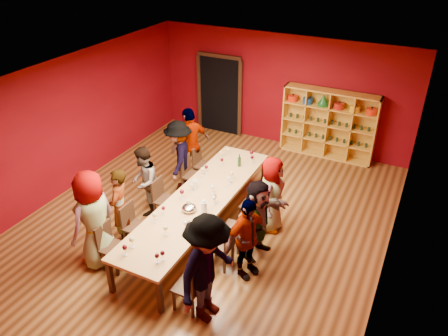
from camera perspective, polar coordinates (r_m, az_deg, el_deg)
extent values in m
cube|color=#5A3618|center=(9.00, -3.07, -8.00)|extent=(7.10, 9.10, 0.02)
cube|color=#68050E|center=(11.93, 7.53, 9.97)|extent=(7.10, 0.02, 3.00)
cube|color=#68050E|center=(10.21, -20.83, 4.71)|extent=(0.02, 9.10, 3.00)
cube|color=#68050E|center=(7.33, 21.42, -5.67)|extent=(0.02, 9.10, 3.00)
cube|color=silver|center=(7.54, -3.69, 10.45)|extent=(7.10, 9.10, 0.02)
cube|color=#B4864B|center=(8.57, -3.20, -4.15)|extent=(1.10, 4.50, 0.06)
cube|color=black|center=(7.68, -14.62, -13.56)|extent=(0.08, 0.08, 0.69)
cube|color=black|center=(10.60, 0.29, 0.70)|extent=(0.08, 0.08, 0.69)
cube|color=black|center=(7.21, -8.38, -16.27)|extent=(0.08, 0.08, 0.69)
cube|color=black|center=(10.26, 5.21, -0.49)|extent=(0.08, 0.08, 0.69)
cube|color=black|center=(12.66, -0.47, 9.49)|extent=(1.20, 0.14, 2.20)
cube|color=black|center=(12.25, -0.65, 14.43)|extent=(1.32, 0.06, 0.10)
cube|color=black|center=(12.90, -3.23, 9.82)|extent=(0.10, 0.06, 2.20)
cube|color=black|center=(12.34, 2.10, 8.91)|extent=(0.10, 0.06, 2.20)
cube|color=gold|center=(11.88, 7.96, 6.74)|extent=(0.04, 0.40, 1.80)
cube|color=gold|center=(11.43, 19.18, 4.35)|extent=(0.04, 0.40, 1.80)
cube|color=gold|center=(11.28, 14.00, 9.67)|extent=(2.40, 0.40, 0.04)
cube|color=gold|center=(11.97, 12.98, 1.76)|extent=(2.40, 0.40, 0.04)
cube|color=gold|center=(11.77, 13.71, 5.93)|extent=(2.40, 0.02, 1.80)
cube|color=gold|center=(11.78, 13.22, 3.60)|extent=(2.36, 0.38, 0.03)
cube|color=gold|center=(11.60, 13.47, 5.59)|extent=(2.36, 0.38, 0.03)
cube|color=gold|center=(11.42, 13.73, 7.65)|extent=(2.36, 0.38, 0.03)
cube|color=gold|center=(11.72, 10.64, 6.19)|extent=(0.03, 0.38, 1.76)
cube|color=gold|center=(11.60, 13.47, 5.59)|extent=(0.03, 0.38, 1.76)
cube|color=gold|center=(11.50, 16.35, 4.97)|extent=(0.03, 0.38, 1.76)
cylinder|color=red|center=(11.63, 8.99, 9.01)|extent=(0.26, 0.26, 0.15)
sphere|color=black|center=(11.59, 9.02, 9.45)|extent=(0.05, 0.05, 0.05)
cylinder|color=#16479D|center=(11.52, 10.89, 8.65)|extent=(0.26, 0.26, 0.15)
sphere|color=black|center=(11.49, 10.93, 9.09)|extent=(0.05, 0.05, 0.05)
cylinder|color=#19672A|center=(11.44, 12.80, 8.10)|extent=(0.26, 0.26, 0.08)
cone|color=#19672A|center=(11.39, 12.88, 8.80)|extent=(0.24, 0.24, 0.22)
cylinder|color=#AD2013|center=(11.36, 14.77, 7.87)|extent=(0.26, 0.26, 0.15)
sphere|color=black|center=(11.32, 14.83, 8.31)|extent=(0.05, 0.05, 0.05)
cylinder|color=yellow|center=(11.29, 16.74, 7.46)|extent=(0.26, 0.26, 0.15)
sphere|color=black|center=(11.26, 16.81, 7.90)|extent=(0.05, 0.05, 0.05)
cylinder|color=red|center=(11.24, 18.73, 7.03)|extent=(0.26, 0.26, 0.15)
sphere|color=black|center=(11.21, 18.81, 7.48)|extent=(0.05, 0.05, 0.05)
cylinder|color=#1A301F|center=(11.99, 8.55, 4.90)|extent=(0.07, 0.07, 0.10)
cylinder|color=#1A301F|center=(11.94, 9.39, 4.72)|extent=(0.07, 0.07, 0.10)
cylinder|color=#1A301F|center=(11.89, 10.24, 4.54)|extent=(0.07, 0.07, 0.10)
cylinder|color=#1A301F|center=(11.85, 11.09, 4.36)|extent=(0.07, 0.07, 0.10)
cylinder|color=#1A301F|center=(11.81, 11.95, 4.17)|extent=(0.07, 0.07, 0.10)
cylinder|color=#1A301F|center=(11.77, 12.81, 3.98)|extent=(0.07, 0.07, 0.10)
cylinder|color=#1A301F|center=(11.74, 13.68, 3.79)|extent=(0.07, 0.07, 0.10)
cylinder|color=#1A301F|center=(11.71, 14.55, 3.60)|extent=(0.07, 0.07, 0.10)
cylinder|color=#1A301F|center=(11.68, 15.42, 3.41)|extent=(0.07, 0.07, 0.10)
cylinder|color=#1A301F|center=(11.65, 16.30, 3.21)|extent=(0.07, 0.07, 0.10)
cylinder|color=#1A301F|center=(11.63, 17.19, 3.02)|extent=(0.07, 0.07, 0.10)
cylinder|color=#1A301F|center=(11.61, 18.07, 2.82)|extent=(0.07, 0.07, 0.10)
cylinder|color=#1A301F|center=(11.81, 8.71, 6.88)|extent=(0.07, 0.07, 0.10)
cylinder|color=#1A301F|center=(11.76, 9.57, 6.70)|extent=(0.07, 0.07, 0.10)
cylinder|color=#1A301F|center=(11.71, 10.43, 6.53)|extent=(0.07, 0.07, 0.10)
cylinder|color=#1A301F|center=(11.67, 11.30, 6.35)|extent=(0.07, 0.07, 0.10)
cylinder|color=#1A301F|center=(11.63, 12.18, 6.17)|extent=(0.07, 0.07, 0.10)
cylinder|color=#1A301F|center=(11.59, 13.05, 5.98)|extent=(0.07, 0.07, 0.10)
cylinder|color=#1A301F|center=(11.55, 13.94, 5.80)|extent=(0.07, 0.07, 0.10)
cylinder|color=#1A301F|center=(11.52, 14.83, 5.61)|extent=(0.07, 0.07, 0.10)
cylinder|color=#1A301F|center=(11.49, 15.72, 5.41)|extent=(0.07, 0.07, 0.10)
cylinder|color=#1A301F|center=(11.47, 16.62, 5.22)|extent=(0.07, 0.07, 0.10)
cylinder|color=#1A301F|center=(11.44, 17.52, 5.02)|extent=(0.07, 0.07, 0.10)
cylinder|color=#1A301F|center=(11.42, 18.42, 4.83)|extent=(0.07, 0.07, 0.10)
cube|color=black|center=(8.09, -14.21, -10.10)|extent=(0.42, 0.42, 0.04)
cube|color=black|center=(8.05, -15.48, -8.35)|extent=(0.04, 0.40, 0.44)
cube|color=black|center=(8.24, -15.70, -11.57)|extent=(0.04, 0.04, 0.41)
cube|color=black|center=(8.05, -13.83, -12.39)|extent=(0.04, 0.04, 0.41)
cube|color=black|center=(8.42, -14.19, -10.27)|extent=(0.04, 0.04, 0.41)
cube|color=black|center=(8.24, -12.33, -11.03)|extent=(0.04, 0.04, 0.41)
imported|color=#121933|center=(7.99, -16.66, -6.45)|extent=(0.58, 0.96, 1.88)
cube|color=black|center=(8.49, -11.34, -7.58)|extent=(0.42, 0.42, 0.04)
cube|color=black|center=(8.45, -12.54, -5.90)|extent=(0.04, 0.40, 0.44)
cube|color=black|center=(8.61, -12.79, -9.04)|extent=(0.04, 0.04, 0.41)
cube|color=black|center=(8.43, -10.94, -9.75)|extent=(0.04, 0.04, 0.41)
cube|color=black|center=(8.81, -11.43, -7.83)|extent=(0.04, 0.04, 0.41)
cube|color=black|center=(8.64, -9.61, -8.50)|extent=(0.04, 0.04, 0.41)
imported|color=#525258|center=(8.46, -13.45, -4.94)|extent=(0.59, 0.69, 1.58)
cube|color=black|center=(9.13, -7.60, -4.22)|extent=(0.42, 0.42, 0.04)
cube|color=black|center=(9.10, -8.70, -2.65)|extent=(0.04, 0.40, 0.44)
cube|color=black|center=(9.23, -8.97, -5.62)|extent=(0.04, 0.04, 0.41)
cube|color=black|center=(9.07, -7.19, -6.21)|extent=(0.04, 0.04, 0.41)
cube|color=black|center=(9.45, -7.81, -4.57)|extent=(0.04, 0.04, 0.41)
cube|color=black|center=(9.29, -6.05, -5.12)|extent=(0.04, 0.04, 0.41)
imported|color=silver|center=(9.22, -10.40, -1.70)|extent=(0.67, 0.84, 1.52)
cube|color=black|center=(9.92, -4.08, -1.01)|extent=(0.42, 0.42, 0.04)
cube|color=black|center=(9.89, -5.08, 0.44)|extent=(0.04, 0.40, 0.44)
cube|color=black|center=(9.99, -5.37, -2.34)|extent=(0.04, 0.04, 0.41)
cube|color=black|center=(9.84, -3.67, -2.82)|extent=(0.04, 0.04, 0.41)
cube|color=black|center=(10.24, -4.38, -1.43)|extent=(0.04, 0.04, 0.41)
cube|color=black|center=(10.09, -2.71, -1.89)|extent=(0.04, 0.04, 0.41)
imported|color=pink|center=(9.88, -5.90, 1.52)|extent=(0.84, 1.18, 1.69)
cube|color=black|center=(10.31, -2.62, 0.33)|extent=(0.42, 0.42, 0.04)
cube|color=black|center=(10.28, -3.58, 1.72)|extent=(0.04, 0.40, 0.44)
cube|color=black|center=(10.37, -3.87, -0.96)|extent=(0.04, 0.04, 0.41)
cube|color=black|center=(10.22, -2.22, -1.40)|extent=(0.04, 0.04, 0.41)
cube|color=black|center=(10.62, -2.95, -0.12)|extent=(0.04, 0.04, 0.41)
cube|color=black|center=(10.48, -1.33, -0.54)|extent=(0.04, 0.04, 0.41)
imported|color=#48484D|center=(10.24, -4.40, 3.07)|extent=(0.86, 1.17, 1.81)
cube|color=black|center=(7.19, -4.70, -15.22)|extent=(0.42, 0.42, 0.04)
cube|color=black|center=(6.95, -3.40, -14.34)|extent=(0.04, 0.40, 0.44)
cube|color=black|center=(7.32, -6.53, -16.84)|extent=(0.04, 0.04, 0.41)
cube|color=black|center=(7.19, -4.13, -17.79)|extent=(0.04, 0.04, 0.41)
cube|color=black|center=(7.51, -5.10, -15.19)|extent=(0.04, 0.04, 0.41)
cube|color=black|center=(7.38, -2.75, -16.06)|extent=(0.04, 0.04, 0.41)
imported|color=#C8868C|center=(6.69, -2.15, -13.11)|extent=(0.65, 1.28, 1.90)
cube|color=black|center=(7.90, -0.51, -10.13)|extent=(0.42, 0.42, 0.04)
cube|color=black|center=(7.68, 0.76, -9.16)|extent=(0.04, 0.40, 0.44)
cube|color=black|center=(7.99, -2.18, -11.71)|extent=(0.04, 0.04, 0.41)
cube|color=black|center=(7.88, 0.05, -12.45)|extent=(0.04, 0.04, 0.41)
cube|color=black|center=(8.22, -1.03, -10.31)|extent=(0.04, 0.04, 0.41)
cube|color=black|center=(8.11, 1.14, -11.00)|extent=(0.04, 0.04, 0.41)
imported|color=#454549|center=(7.51, 2.97, -9.19)|extent=(0.75, 1.00, 1.56)
cube|color=black|center=(8.30, 1.30, -7.85)|extent=(0.42, 0.42, 0.04)
cube|color=black|center=(8.09, 2.54, -6.87)|extent=(0.04, 0.40, 0.44)
cube|color=black|center=(8.38, -0.29, -9.39)|extent=(0.04, 0.04, 0.41)
cube|color=black|center=(8.27, 1.85, -10.05)|extent=(0.04, 0.04, 0.41)
cube|color=black|center=(8.62, 0.74, -8.11)|extent=(0.04, 0.04, 0.41)
cube|color=black|center=(8.51, 2.83, -8.73)|extent=(0.04, 0.04, 0.41)
imported|color=#4F4F54|center=(7.94, 4.40, -6.70)|extent=(0.76, 1.52, 1.58)
cube|color=black|center=(8.93, 3.66, -4.84)|extent=(0.42, 0.42, 0.04)
cube|color=black|center=(8.74, 4.85, -3.86)|extent=(0.04, 0.40, 0.44)
cube|color=black|center=(8.99, 2.18, -6.31)|extent=(0.04, 0.04, 0.41)
cube|color=black|center=(8.88, 4.19, -6.87)|extent=(0.04, 0.04, 0.41)
cube|color=black|center=(9.24, 3.06, -5.19)|extent=(0.04, 0.04, 0.41)
cube|color=black|center=(9.14, 5.02, -5.72)|extent=(0.04, 0.04, 0.41)
imported|color=#505055|center=(8.61, 6.19, -3.47)|extent=(0.50, 0.82, 1.60)
cylinder|color=silver|center=(7.17, -8.67, -12.11)|extent=(0.06, 0.06, 0.01)
cylinder|color=silver|center=(7.13, -8.70, -11.78)|extent=(0.01, 0.01, 0.10)
ellipsoid|color=#410610|center=(7.07, -8.75, -11.26)|extent=(0.08, 0.08, 0.09)
cylinder|color=silver|center=(8.97, 0.63, -2.12)|extent=(0.06, 0.06, 0.01)
cylinder|color=silver|center=(8.95, 0.63, -1.83)|extent=(0.01, 0.01, 0.10)
ellipsoid|color=silver|center=(8.90, 0.63, -1.38)|extent=(0.07, 0.07, 0.08)
cylinder|color=silver|center=(8.77, -4.28, -3.07)|extent=(0.06, 0.06, 0.01)
cylinder|color=silver|center=(8.74, -4.29, -2.77)|extent=(0.01, 0.01, 0.10)
ellipsoid|color=#D3C884|center=(8.69, -4.31, -2.31)|extent=(0.07, 0.07, 0.09)
cylinder|color=silver|center=(9.65, -0.28, 0.35)|extent=(0.06, 0.06, 0.01)
cylinder|color=silver|center=(9.62, -0.28, 0.64)|extent=(0.01, 0.01, 0.10)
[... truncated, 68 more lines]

